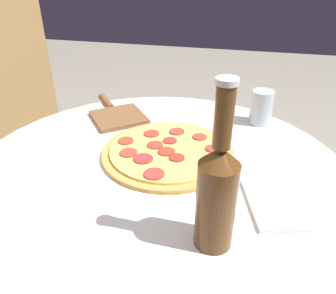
# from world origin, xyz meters

# --- Properties ---
(table) EXTENTS (0.85, 0.85, 0.68)m
(table) POSITION_xyz_m (0.00, 0.00, 0.49)
(table) COLOR white
(table) RESTS_ON ground_plane
(pizza) EXTENTS (0.31, 0.31, 0.02)m
(pizza) POSITION_xyz_m (0.06, -0.01, 0.69)
(pizza) COLOR #C68E47
(pizza) RESTS_ON table
(beer_bottle) EXTENTS (0.06, 0.06, 0.28)m
(beer_bottle) POSITION_xyz_m (-0.19, -0.15, 0.78)
(beer_bottle) COLOR #563314
(beer_bottle) RESTS_ON table
(pizza_paddle) EXTENTS (0.25, 0.22, 0.02)m
(pizza_paddle) POSITION_xyz_m (0.23, 0.19, 0.69)
(pizza_paddle) COLOR brown
(pizza_paddle) RESTS_ON table
(drinking_glass) EXTENTS (0.06, 0.06, 0.09)m
(drinking_glass) POSITION_xyz_m (0.29, -0.22, 0.73)
(drinking_glass) COLOR #ADBCC6
(drinking_glass) RESTS_ON table
(napkin) EXTENTS (0.17, 0.12, 0.01)m
(napkin) POSITION_xyz_m (-0.07, -0.24, 0.68)
(napkin) COLOR white
(napkin) RESTS_ON table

